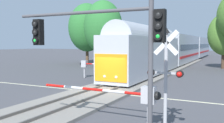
{
  "coord_description": "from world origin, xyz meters",
  "views": [
    {
      "loc": [
        8.65,
        -15.9,
        3.59
      ],
      "look_at": [
        -1.0,
        3.53,
        2.0
      ],
      "focal_mm": 40.29,
      "sensor_mm": 36.0,
      "label": 1
    }
  ],
  "objects_px": {
    "traffic_signal_near_right": "(104,39)",
    "commuter_train": "(182,48)",
    "crossing_gate_far": "(89,64)",
    "crossing_signal_mast": "(166,70)",
    "pine_left_background": "(87,28)",
    "crossing_gate_near": "(133,95)",
    "oak_behind_train": "(103,27)"
  },
  "relations": [
    {
      "from": "commuter_train",
      "to": "oak_behind_train",
      "type": "relative_size",
      "value": 5.96
    },
    {
      "from": "crossing_gate_far",
      "to": "pine_left_background",
      "type": "distance_m",
      "value": 19.38
    },
    {
      "from": "traffic_signal_near_right",
      "to": "crossing_gate_near",
      "type": "bearing_deg",
      "value": 86.37
    },
    {
      "from": "crossing_gate_near",
      "to": "oak_behind_train",
      "type": "height_order",
      "value": "oak_behind_train"
    },
    {
      "from": "traffic_signal_near_right",
      "to": "crossing_signal_mast",
      "type": "bearing_deg",
      "value": 49.69
    },
    {
      "from": "crossing_signal_mast",
      "to": "crossing_gate_far",
      "type": "relative_size",
      "value": 0.74
    },
    {
      "from": "crossing_gate_near",
      "to": "traffic_signal_near_right",
      "type": "height_order",
      "value": "traffic_signal_near_right"
    },
    {
      "from": "commuter_train",
      "to": "crossing_signal_mast",
      "type": "xyz_separation_m",
      "value": [
        6.25,
        -35.99,
        -0.18
      ]
    },
    {
      "from": "commuter_train",
      "to": "crossing_gate_far",
      "type": "distance_m",
      "value": 24.03
    },
    {
      "from": "traffic_signal_near_right",
      "to": "crossing_gate_far",
      "type": "bearing_deg",
      "value": 123.26
    },
    {
      "from": "crossing_gate_far",
      "to": "oak_behind_train",
      "type": "relative_size",
      "value": 0.56
    },
    {
      "from": "crossing_gate_far",
      "to": "oak_behind_train",
      "type": "height_order",
      "value": "oak_behind_train"
    },
    {
      "from": "commuter_train",
      "to": "crossing_signal_mast",
      "type": "height_order",
      "value": "commuter_train"
    },
    {
      "from": "traffic_signal_near_right",
      "to": "oak_behind_train",
      "type": "distance_m",
      "value": 30.57
    },
    {
      "from": "crossing_signal_mast",
      "to": "traffic_signal_near_right",
      "type": "bearing_deg",
      "value": -130.31
    },
    {
      "from": "crossing_gate_near",
      "to": "pine_left_background",
      "type": "relative_size",
      "value": 0.57
    },
    {
      "from": "crossing_signal_mast",
      "to": "oak_behind_train",
      "type": "distance_m",
      "value": 29.87
    },
    {
      "from": "crossing_gate_near",
      "to": "oak_behind_train",
      "type": "relative_size",
      "value": 0.59
    },
    {
      "from": "oak_behind_train",
      "to": "crossing_gate_near",
      "type": "bearing_deg",
      "value": -59.02
    },
    {
      "from": "traffic_signal_near_right",
      "to": "commuter_train",
      "type": "bearing_deg",
      "value": 96.94
    },
    {
      "from": "commuter_train",
      "to": "oak_behind_train",
      "type": "xyz_separation_m",
      "value": [
        -9.91,
        -11.11,
        3.31
      ]
    },
    {
      "from": "crossing_gate_far",
      "to": "pine_left_background",
      "type": "height_order",
      "value": "pine_left_background"
    },
    {
      "from": "commuter_train",
      "to": "crossing_gate_near",
      "type": "distance_m",
      "value": 35.89
    },
    {
      "from": "commuter_train",
      "to": "oak_behind_train",
      "type": "distance_m",
      "value": 15.25
    },
    {
      "from": "crossing_gate_near",
      "to": "crossing_gate_far",
      "type": "relative_size",
      "value": 1.06
    },
    {
      "from": "commuter_train",
      "to": "pine_left_background",
      "type": "relative_size",
      "value": 5.75
    },
    {
      "from": "crossing_signal_mast",
      "to": "pine_left_background",
      "type": "bearing_deg",
      "value": 126.87
    },
    {
      "from": "commuter_train",
      "to": "oak_behind_train",
      "type": "height_order",
      "value": "oak_behind_train"
    },
    {
      "from": "crossing_gate_far",
      "to": "traffic_signal_near_right",
      "type": "bearing_deg",
      "value": -56.74
    },
    {
      "from": "crossing_signal_mast",
      "to": "crossing_gate_near",
      "type": "bearing_deg",
      "value": 163.15
    },
    {
      "from": "traffic_signal_near_right",
      "to": "pine_left_background",
      "type": "xyz_separation_m",
      "value": [
        -19.58,
        30.21,
        2.58
      ]
    },
    {
      "from": "crossing_signal_mast",
      "to": "crossing_gate_far",
      "type": "xyz_separation_m",
      "value": [
        -11.09,
        12.5,
        -1.15
      ]
    }
  ]
}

